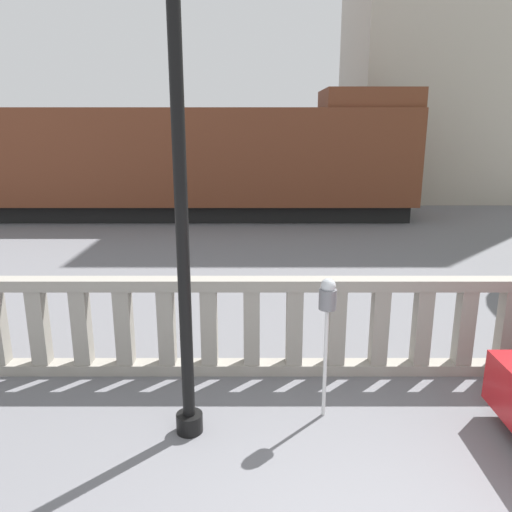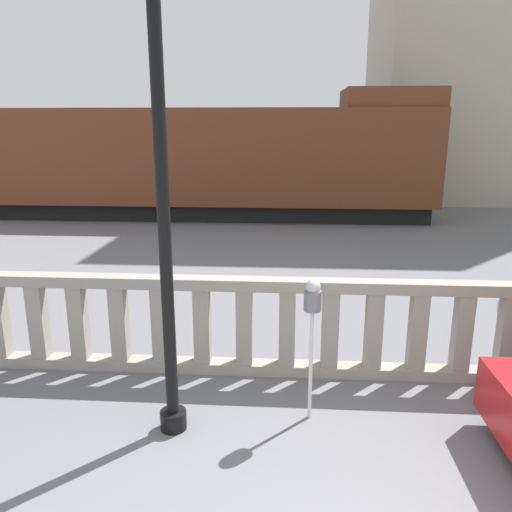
# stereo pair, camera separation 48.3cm
# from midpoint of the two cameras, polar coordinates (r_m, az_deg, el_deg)

# --- Properties ---
(balustrade) EXTENTS (14.79, 0.24, 1.26)m
(balustrade) POSITION_cam_midpoint_polar(r_m,az_deg,el_deg) (6.37, 10.64, -8.18)
(balustrade) COLOR gray
(balustrade) RESTS_ON ground
(lamppost) EXTENTS (0.28, 0.28, 6.58)m
(lamppost) POSITION_cam_midpoint_polar(r_m,az_deg,el_deg) (4.65, -8.16, 19.01)
(lamppost) COLOR black
(lamppost) RESTS_ON ground
(parking_meter) EXTENTS (0.18, 0.18, 1.57)m
(parking_meter) POSITION_cam_midpoint_polar(r_m,az_deg,el_deg) (5.20, 9.14, -5.79)
(parking_meter) COLOR silver
(parking_meter) RESTS_ON ground
(train_near) EXTENTS (19.90, 2.95, 4.18)m
(train_near) POSITION_cam_midpoint_polar(r_m,az_deg,el_deg) (17.68, -12.27, 10.60)
(train_near) COLOR black
(train_near) RESTS_ON ground
(train_far) EXTENTS (24.39, 2.68, 3.96)m
(train_far) POSITION_cam_midpoint_polar(r_m,az_deg,el_deg) (30.46, 14.58, 11.88)
(train_far) COLOR black
(train_far) RESTS_ON ground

